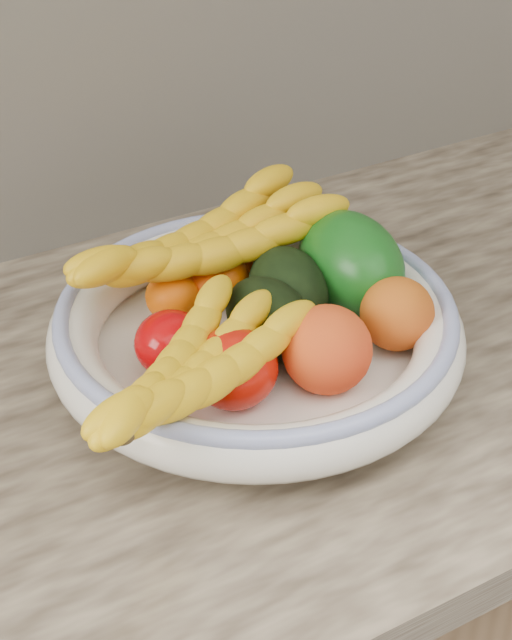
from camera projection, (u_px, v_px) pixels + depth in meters
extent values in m
cube|color=tan|center=(246.00, 376.00, 0.97)|extent=(2.44, 0.66, 0.04)
cube|color=beige|center=(103.00, 20.00, 1.04)|extent=(2.40, 0.02, 0.50)
cylinder|color=white|center=(256.00, 364.00, 0.94)|extent=(0.13, 0.13, 0.02)
cylinder|color=white|center=(256.00, 353.00, 0.93)|extent=(0.32, 0.32, 0.01)
torus|color=white|center=(256.00, 331.00, 0.92)|extent=(0.39, 0.39, 0.05)
torus|color=#3C50AB|center=(256.00, 311.00, 0.91)|extent=(0.37, 0.37, 0.02)
ellipsoid|color=#FF6905|center=(173.00, 296.00, 0.96)|extent=(0.06, 0.06, 0.05)
ellipsoid|color=#FF5C05|center=(239.00, 265.00, 1.00)|extent=(0.06, 0.06, 0.04)
ellipsoid|color=#EC4D04|center=(208.00, 286.00, 0.97)|extent=(0.06, 0.06, 0.04)
ellipsoid|color=#F26005|center=(223.00, 277.00, 0.99)|extent=(0.05, 0.05, 0.05)
ellipsoid|color=#AF0206|center=(171.00, 343.00, 0.88)|extent=(0.08, 0.08, 0.06)
ellipsoid|color=red|center=(233.00, 368.00, 0.85)|extent=(0.10, 0.10, 0.07)
ellipsoid|color=black|center=(269.00, 317.00, 0.91)|extent=(0.08, 0.11, 0.07)
ellipsoid|color=black|center=(288.00, 289.00, 0.95)|extent=(0.10, 0.12, 0.07)
ellipsoid|color=#0E4D11|center=(351.00, 263.00, 0.97)|extent=(0.12, 0.14, 0.12)
ellipsoid|color=orange|center=(327.00, 350.00, 0.86)|extent=(0.09, 0.09, 0.08)
ellipsoid|color=orange|center=(397.00, 314.00, 0.91)|extent=(0.07, 0.07, 0.07)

